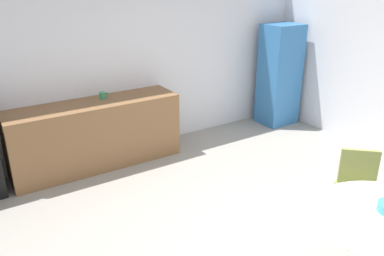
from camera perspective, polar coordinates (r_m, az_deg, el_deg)
name	(u,v)px	position (r m, az deg, el deg)	size (l,w,h in m)	color
ground_plane	(267,254)	(3.94, 10.97, -17.64)	(6.00, 6.00, 0.00)	#9E998E
wall_back	(129,61)	(5.70, -9.18, 9.62)	(6.00, 0.10, 2.60)	silver
counter_block	(96,134)	(5.40, -13.86, -0.89)	(2.26, 0.60, 0.90)	brown
locker_cabinet	(279,75)	(6.86, 12.69, 7.58)	(0.60, 0.50, 1.70)	#3372B2
chair_olive	(359,181)	(4.30, 23.27, -7.21)	(0.59, 0.59, 0.83)	silver
mug_white	(103,95)	(5.36, -12.97, 4.67)	(0.13, 0.08, 0.09)	#338C59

